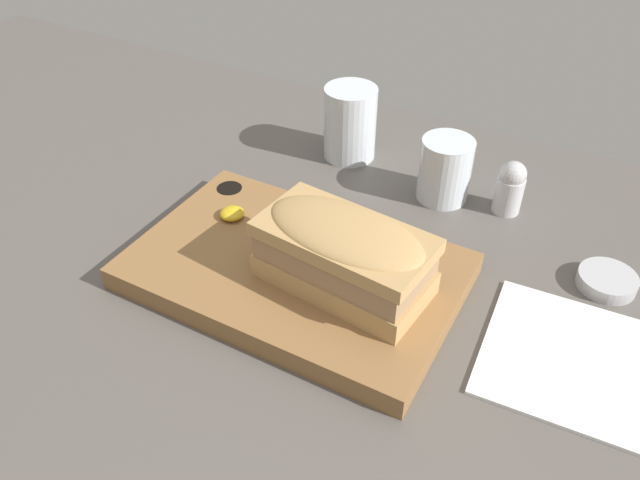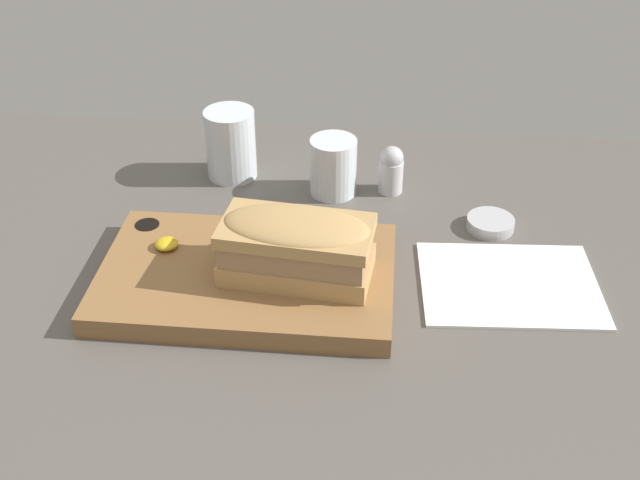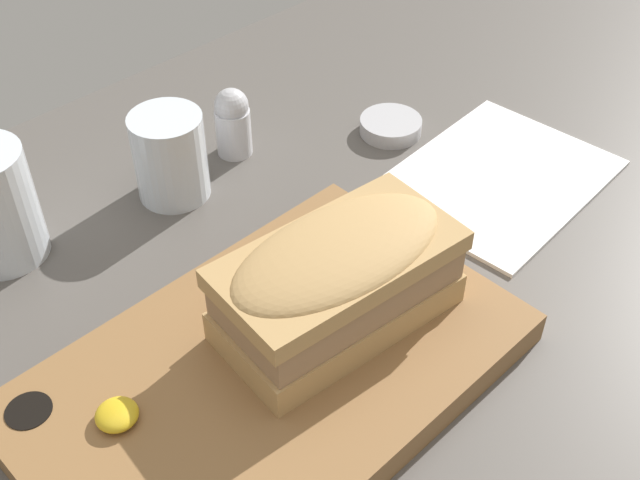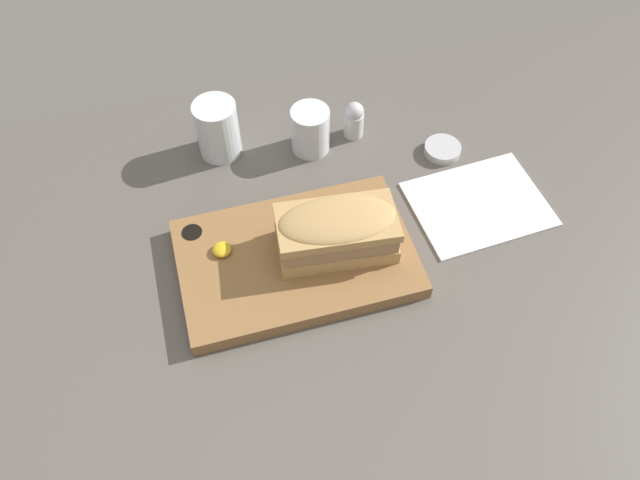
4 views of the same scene
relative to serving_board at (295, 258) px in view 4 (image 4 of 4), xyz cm
name	(u,v)px [view 4 (image 4 of 4)]	position (x,y,z in cm)	size (l,w,h in cm)	color
dining_table	(317,290)	(2.04, -4.86, -2.32)	(194.59, 96.40, 2.00)	#56514C
serving_board	(295,258)	(0.00, 0.00, 0.00)	(34.92, 22.36, 2.70)	olive
sandwich	(337,230)	(6.20, -0.54, 5.55)	(18.14, 10.66, 7.87)	tan
mustard_dollop	(222,249)	(-10.40, 3.23, 1.89)	(2.87, 2.87, 1.15)	gold
water_glass	(218,132)	(-6.67, 26.28, 3.12)	(7.27, 7.27, 10.22)	silver
wine_glass	(310,131)	(8.51, 22.83, 2.51)	(6.60, 6.60, 8.25)	silver
napkin	(479,204)	(31.50, 3.02, -1.12)	(22.18, 17.64, 0.40)	white
salt_shaker	(354,119)	(16.63, 23.90, 2.21)	(3.46, 3.46, 7.02)	silver
condiment_dish	(442,150)	(30.13, 15.42, -0.55)	(6.29, 6.29, 1.54)	#B2B2B7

